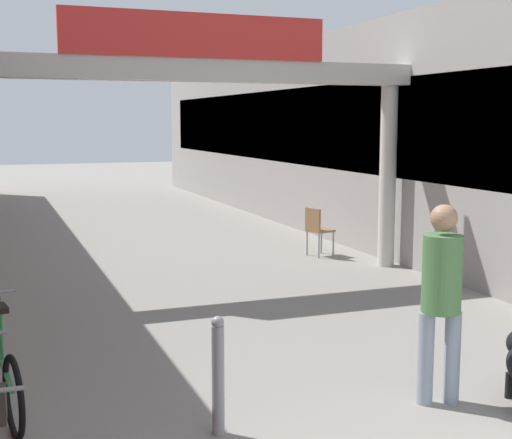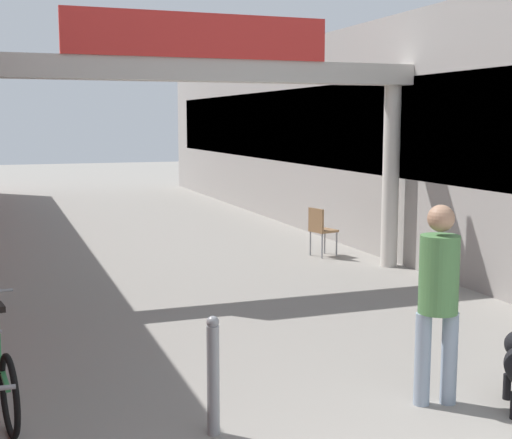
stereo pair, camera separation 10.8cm
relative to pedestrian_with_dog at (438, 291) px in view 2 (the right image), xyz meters
The scene contains 5 objects.
storefront_right 9.57m from the pedestrian_with_dog, 62.19° to the left, with size 3.00×26.00×4.25m.
arcade_sign_gateway 5.70m from the pedestrian_with_dog, 97.02° to the left, with size 7.40×0.47×4.01m.
pedestrian_with_dog is the anchor object (origin of this frame).
bollard_post_metal 2.06m from the pedestrian_with_dog, behind, with size 0.10×0.10×0.96m.
cafe_chair_wood_nearer 6.88m from the pedestrian_with_dog, 73.44° to the left, with size 0.49×0.49×0.89m.
Camera 2 is at (-2.84, -2.48, 2.46)m, focal length 50.00 mm.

